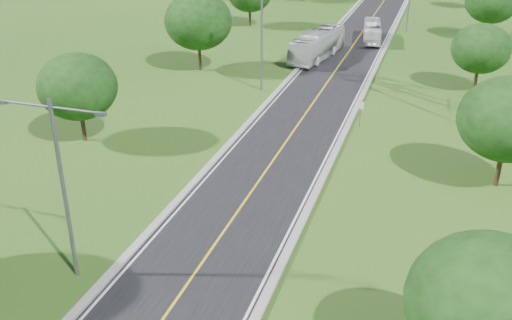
# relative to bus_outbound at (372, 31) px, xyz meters

# --- Properties ---
(ground) EXTENTS (260.00, 260.00, 0.00)m
(ground) POSITION_rel_bus_outbound_xyz_m (-1.99, -9.90, -1.37)
(ground) COLOR #224F16
(ground) RESTS_ON ground
(road) EXTENTS (8.00, 150.00, 0.06)m
(road) POSITION_rel_bus_outbound_xyz_m (-1.99, -3.90, -1.34)
(road) COLOR black
(road) RESTS_ON ground
(curb_left) EXTENTS (0.50, 150.00, 0.22)m
(curb_left) POSITION_rel_bus_outbound_xyz_m (-6.24, -3.90, -1.26)
(curb_left) COLOR gray
(curb_left) RESTS_ON ground
(curb_right) EXTENTS (0.50, 150.00, 0.22)m
(curb_right) POSITION_rel_bus_outbound_xyz_m (2.26, -3.90, -1.26)
(curb_right) COLOR gray
(curb_right) RESTS_ON ground
(speed_limit_sign) EXTENTS (0.55, 0.09, 2.40)m
(speed_limit_sign) POSITION_rel_bus_outbound_xyz_m (3.21, -31.91, 0.23)
(speed_limit_sign) COLOR slate
(speed_limit_sign) RESTS_ON ground
(streetlight_near_left) EXTENTS (5.90, 0.25, 10.00)m
(streetlight_near_left) POSITION_rel_bus_outbound_xyz_m (-7.99, -57.90, 4.58)
(streetlight_near_left) COLOR slate
(streetlight_near_left) RESTS_ON ground
(streetlight_mid_left) EXTENTS (5.90, 0.25, 10.00)m
(streetlight_mid_left) POSITION_rel_bus_outbound_xyz_m (-7.99, -24.90, 4.58)
(streetlight_mid_left) COLOR slate
(streetlight_mid_left) RESTS_ON ground
(tree_lb) EXTENTS (6.30, 6.30, 7.33)m
(tree_lb) POSITION_rel_bus_outbound_xyz_m (-17.99, -41.90, 3.28)
(tree_lb) COLOR black
(tree_lb) RESTS_ON ground
(tree_lc) EXTENTS (7.56, 7.56, 8.79)m
(tree_lc) POSITION_rel_bus_outbound_xyz_m (-16.99, -19.90, 4.21)
(tree_lc) COLOR black
(tree_lc) RESTS_ON ground
(tree_ra) EXTENTS (6.30, 6.30, 7.33)m
(tree_ra) POSITION_rel_bus_outbound_xyz_m (12.01, -59.90, 3.28)
(tree_ra) COLOR black
(tree_ra) RESTS_ON ground
(tree_rb) EXTENTS (6.72, 6.72, 7.82)m
(tree_rb) POSITION_rel_bus_outbound_xyz_m (14.01, -39.90, 3.59)
(tree_rb) COLOR black
(tree_rb) RESTS_ON ground
(tree_rc) EXTENTS (5.88, 5.88, 6.84)m
(tree_rc) POSITION_rel_bus_outbound_xyz_m (13.01, -17.90, 2.97)
(tree_rc) COLOR black
(tree_rc) RESTS_ON ground
(tree_rd) EXTENTS (7.14, 7.14, 8.30)m
(tree_rd) POSITION_rel_bus_outbound_xyz_m (15.01, 6.10, 3.90)
(tree_rd) COLOR black
(tree_rd) RESTS_ON ground
(bus_outbound) EXTENTS (3.47, 9.60, 2.61)m
(bus_outbound) POSITION_rel_bus_outbound_xyz_m (0.00, 0.00, 0.00)
(bus_outbound) COLOR silver
(bus_outbound) RESTS_ON road
(bus_inbound) EXTENTS (4.70, 12.32, 3.35)m
(bus_inbound) POSITION_rel_bus_outbound_xyz_m (-5.19, -11.03, 0.37)
(bus_inbound) COLOR silver
(bus_inbound) RESTS_ON road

